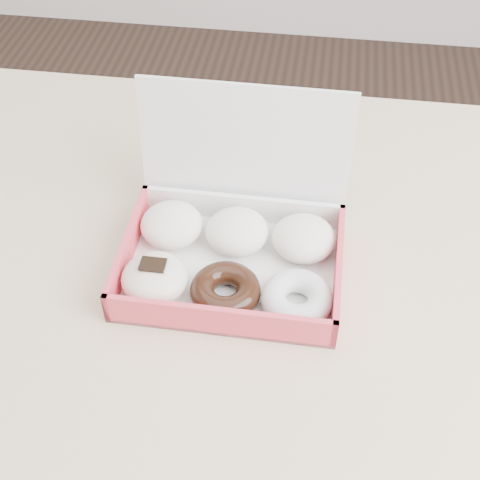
# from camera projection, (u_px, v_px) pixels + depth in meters

# --- Properties ---
(table) EXTENTS (1.20, 0.80, 0.75)m
(table) POSITION_uv_depth(u_px,v_px,m) (120.00, 285.00, 0.93)
(table) COLOR #D3BD8B
(table) RESTS_ON ground
(donut_box) EXTENTS (0.27, 0.23, 0.20)m
(donut_box) POSITION_uv_depth(u_px,v_px,m) (231.00, 246.00, 0.83)
(donut_box) COLOR white
(donut_box) RESTS_ON table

